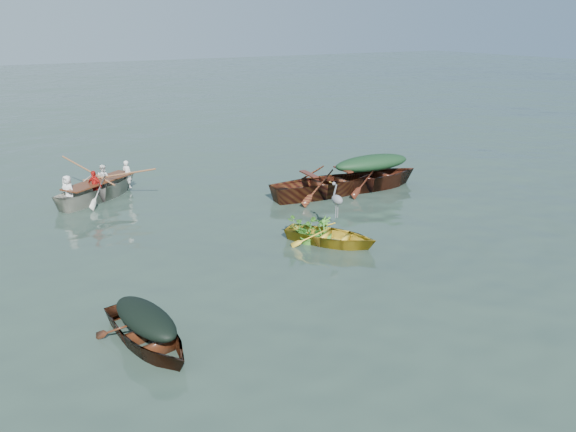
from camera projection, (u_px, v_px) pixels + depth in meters
name	position (u px, v px, depth m)	size (l,w,h in m)	color
ground	(381.00, 266.00, 12.61)	(140.00, 140.00, 0.00)	#304339
yellow_dinghy	(330.00, 244.00, 13.90)	(1.25, 2.89, 0.76)	gold
dark_covered_boat	(148.00, 345.00, 9.55)	(1.19, 3.20, 0.77)	#43200F
green_tarp_boat	(371.00, 189.00, 18.45)	(1.54, 4.95, 1.19)	#4E1E12
open_wooden_boat	(326.00, 196.00, 17.70)	(1.59, 5.12, 1.24)	brown
rowed_boat	(101.00, 199.00, 17.40)	(1.35, 4.50, 1.08)	beige
dark_tarp_cover	(145.00, 315.00, 9.36)	(0.65, 1.76, 0.40)	black
green_tarp_cover	(372.00, 163.00, 18.16)	(0.85, 2.72, 0.52)	#16361F
thwart_benches	(326.00, 176.00, 17.49)	(0.96, 2.56, 0.04)	#471B10
heron	(337.00, 205.00, 14.11)	(0.28, 0.40, 0.92)	gray
dinghy_weeds	(311.00, 214.00, 13.91)	(0.70, 0.90, 0.60)	#2D771F
rowers	(98.00, 170.00, 17.09)	(1.21, 3.15, 0.76)	silver
oars	(99.00, 181.00, 17.21)	(2.60, 0.60, 0.06)	brown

